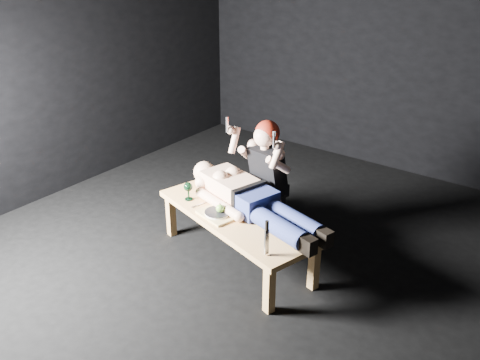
{
  "coord_description": "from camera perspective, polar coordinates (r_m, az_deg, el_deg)",
  "views": [
    {
      "loc": [
        2.2,
        -3.24,
        2.56
      ],
      "look_at": [
        -0.11,
        -0.18,
        0.75
      ],
      "focal_mm": 38.38,
      "sensor_mm": 36.0,
      "label": 1
    }
  ],
  "objects": [
    {
      "name": "back_wall",
      "position": [
        6.23,
        16.39,
        14.55
      ],
      "size": [
        5.0,
        0.0,
        5.0
      ],
      "primitive_type": "plane",
      "rotation": [
        1.57,
        0.0,
        0.0
      ],
      "color": "black",
      "rests_on": "ground"
    },
    {
      "name": "plate",
      "position": [
        4.3,
        -2.51,
        -3.65
      ],
      "size": [
        0.26,
        0.26,
        0.02
      ],
      "primitive_type": "cylinder",
      "rotation": [
        0.0,
        0.0,
        -0.24
      ],
      "color": "white",
      "rests_on": "serving_tray"
    },
    {
      "name": "apple",
      "position": [
        4.28,
        -2.23,
        -3.17
      ],
      "size": [
        0.07,
        0.07,
        0.07
      ],
      "primitive_type": "sphere",
      "color": "#458F25",
      "rests_on": "plate"
    },
    {
      "name": "ground",
      "position": [
        4.68,
        2.42,
        -7.9
      ],
      "size": [
        5.0,
        5.0,
        0.0
      ],
      "primitive_type": "plane",
      "color": "black",
      "rests_on": "ground"
    },
    {
      "name": "goblet",
      "position": [
        4.56,
        -5.76,
        -1.25
      ],
      "size": [
        0.1,
        0.1,
        0.17
      ],
      "primitive_type": null,
      "rotation": [
        0.0,
        0.0,
        -0.26
      ],
      "color": "black",
      "rests_on": "table"
    },
    {
      "name": "serving_tray",
      "position": [
        4.31,
        -2.5,
        -3.86
      ],
      "size": [
        0.37,
        0.31,
        0.02
      ],
      "primitive_type": "cube",
      "rotation": [
        0.0,
        0.0,
        -0.24
      ],
      "color": "tan",
      "rests_on": "table"
    },
    {
      "name": "lying_man",
      "position": [
        4.32,
        1.44,
        -1.95
      ],
      "size": [
        1.66,
        0.88,
        0.27
      ],
      "primitive_type": null,
      "rotation": [
        0.0,
        0.0,
        -0.26
      ],
      "color": "#DDAF8E",
      "rests_on": "table"
    },
    {
      "name": "knife_flat",
      "position": [
        4.21,
        -1.68,
        -4.77
      ],
      "size": [
        0.1,
        0.15,
        0.01
      ],
      "primitive_type": "cube",
      "rotation": [
        0.0,
        0.0,
        -0.52
      ],
      "color": "#B2B2B7",
      "rests_on": "table"
    },
    {
      "name": "spoon_flat",
      "position": [
        4.25,
        -1.23,
        -4.44
      ],
      "size": [
        0.05,
        0.16,
        0.01
      ],
      "primitive_type": "cube",
      "rotation": [
        0.0,
        0.0,
        0.24
      ],
      "color": "#B2B2B7",
      "rests_on": "table"
    },
    {
      "name": "kneeling_woman",
      "position": [
        4.63,
        3.65,
        0.2
      ],
      "size": [
        0.72,
        0.79,
        1.2
      ],
      "primitive_type": null,
      "rotation": [
        0.0,
        0.0,
        -0.12
      ],
      "color": "black",
      "rests_on": "ground"
    },
    {
      "name": "fork_flat",
      "position": [
        4.49,
        -4.56,
        -2.77
      ],
      "size": [
        0.05,
        0.17,
        0.01
      ],
      "primitive_type": "cube",
      "rotation": [
        0.0,
        0.0,
        -0.21
      ],
      "color": "#B2B2B7",
      "rests_on": "table"
    },
    {
      "name": "carving_knife",
      "position": [
        3.74,
        2.98,
        -6.49
      ],
      "size": [
        0.05,
        0.05,
        0.29
      ],
      "primitive_type": null,
      "rotation": [
        0.0,
        0.0,
        -0.26
      ],
      "color": "#B2B2B7",
      "rests_on": "table"
    },
    {
      "name": "table",
      "position": [
        4.45,
        -0.39,
        -6.34
      ],
      "size": [
        1.66,
        0.97,
        0.45
      ],
      "primitive_type": "cube",
      "rotation": [
        0.0,
        0.0,
        -0.26
      ],
      "color": "tan",
      "rests_on": "ground"
    }
  ]
}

